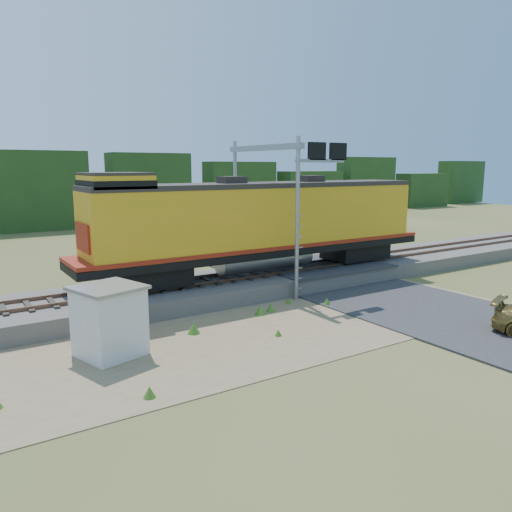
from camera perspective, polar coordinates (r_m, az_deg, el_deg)
ground at (r=19.59m, az=2.92°, el=-8.46°), size 140.00×140.00×0.00m
ballast at (r=24.39m, az=-5.39°, el=-3.76°), size 70.00×5.00×0.80m
rails at (r=24.28m, az=-5.41°, el=-2.66°), size 70.00×1.54×0.16m
dirt_shoulder at (r=18.95m, az=-2.95°, el=-9.06°), size 26.00×8.00×0.03m
road at (r=24.65m, az=15.21°, el=-4.68°), size 7.00×66.00×0.86m
tree_line_north at (r=54.21m, az=-21.49°, el=6.10°), size 130.00×3.00×6.50m
weed_clumps at (r=17.96m, az=-6.50°, el=-10.27°), size 15.00×6.20×0.56m
locomotive at (r=25.37m, az=0.54°, el=3.84°), size 19.60×2.99×5.06m
shed at (r=17.38m, az=-16.42°, el=-7.11°), size 2.51×2.51×2.40m
signal_gantry at (r=24.98m, az=2.53°, el=8.84°), size 3.02×6.20×7.62m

